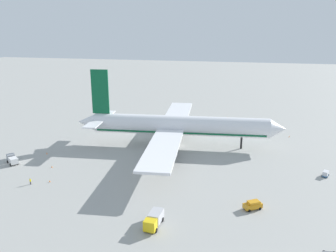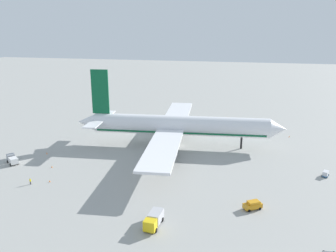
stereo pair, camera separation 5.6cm
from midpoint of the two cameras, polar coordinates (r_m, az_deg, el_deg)
name	(u,v)px [view 2 (the right image)]	position (r m, az deg, el deg)	size (l,w,h in m)	color
ground_plane	(180,146)	(120.29, 2.01, -3.29)	(600.00, 600.00, 0.00)	#9E9E99
airliner	(176,126)	(118.10, 1.39, 0.04)	(71.66, 78.05, 25.99)	white
service_truck_0	(154,219)	(74.24, -2.33, -15.13)	(3.06, 6.78, 2.64)	yellow
service_truck_1	(12,159)	(114.76, -24.28, -5.04)	(5.05, 4.60, 2.63)	#999EA5
service_van	(253,205)	(82.57, 13.82, -12.54)	(4.55, 3.79, 1.97)	orange
baggage_cart_1	(326,173)	(105.82, 24.57, -7.14)	(2.32, 3.33, 1.53)	#26598C
ground_worker_0	(30,181)	(98.61, -21.74, -8.47)	(0.49, 0.49, 1.70)	#3F3F47
traffic_cone_0	(52,167)	(107.84, -18.59, -6.37)	(0.36, 0.36, 0.55)	orange
traffic_cone_1	(47,153)	(119.41, -19.34, -4.24)	(0.36, 0.36, 0.55)	orange
traffic_cone_2	(228,117)	(159.05, 9.85, 1.44)	(0.36, 0.36, 0.55)	orange
traffic_cone_3	(289,136)	(137.17, 19.38, -1.64)	(0.36, 0.36, 0.55)	orange
traffic_cone_4	(50,181)	(98.46, -18.91, -8.59)	(0.36, 0.36, 0.55)	orange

